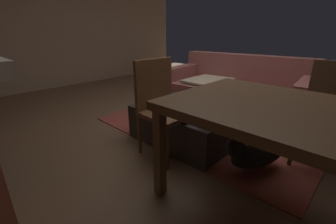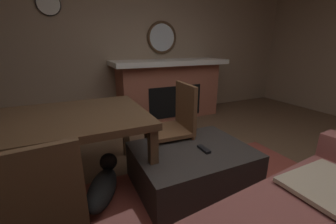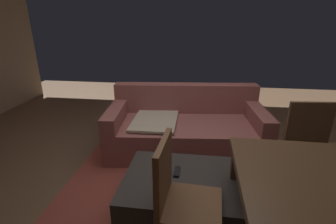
{
  "view_description": "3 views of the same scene",
  "coord_description": "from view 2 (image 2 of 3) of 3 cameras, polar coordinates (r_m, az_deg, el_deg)",
  "views": [
    {
      "loc": [
        1.55,
        -2.26,
        1.18
      ],
      "look_at": [
        0.37,
        -1.02,
        0.55
      ],
      "focal_mm": 23.77,
      "sensor_mm": 36.0,
      "label": 1
    },
    {
      "loc": [
        1.1,
        1.14,
        1.32
      ],
      "look_at": [
        0.27,
        -0.61,
        0.71
      ],
      "focal_mm": 22.95,
      "sensor_mm": 36.0,
      "label": 2
    },
    {
      "loc": [
        0.2,
        -2.26,
        1.69
      ],
      "look_at": [
        -0.03,
        -0.54,
        1.04
      ],
      "focal_mm": 26.51,
      "sensor_mm": 36.0,
      "label": 3
    }
  ],
  "objects": [
    {
      "name": "dining_table",
      "position": [
        2.07,
        -30.12,
        -3.38
      ],
      "size": [
        1.7,
        1.05,
        0.74
      ],
      "color": "#513823",
      "rests_on": "ground"
    },
    {
      "name": "round_wall_mirror",
      "position": [
        4.21,
        -1.6,
        19.14
      ],
      "size": [
        0.59,
        0.05,
        0.59
      ],
      "color": "#4C331E"
    },
    {
      "name": "wall_back_fireplace_side",
      "position": [
        4.09,
        -10.22,
        18.42
      ],
      "size": [
        7.58,
        0.12,
        2.81
      ],
      "primitive_type": "cube",
      "color": "#9E846B",
      "rests_on": "ground"
    },
    {
      "name": "dining_chair_west",
      "position": [
        2.34,
        2.22,
        -2.5
      ],
      "size": [
        0.46,
        0.46,
        0.93
      ],
      "color": "brown",
      "rests_on": "ground"
    },
    {
      "name": "small_dog",
      "position": [
        2.02,
        -16.78,
        -17.99
      ],
      "size": [
        0.42,
        0.59,
        0.3
      ],
      "color": "black",
      "rests_on": "ground"
    },
    {
      "name": "floor",
      "position": [
        2.06,
        15.58,
        -23.15
      ],
      "size": [
        8.62,
        8.62,
        0.0
      ],
      "primitive_type": "plane",
      "color": "brown"
    },
    {
      "name": "ottoman_coffee_table",
      "position": [
        2.17,
        6.36,
        -14.11
      ],
      "size": [
        1.08,
        0.83,
        0.38
      ],
      "primitive_type": "cube",
      "color": "#2D2826",
      "rests_on": "ground"
    },
    {
      "name": "fireplace",
      "position": [
        4.03,
        0.16,
        6.27
      ],
      "size": [
        2.07,
        0.76,
        1.06
      ],
      "color": "#9E5642",
      "rests_on": "ground"
    },
    {
      "name": "wall_clock",
      "position": [
        3.9,
        -29.19,
        23.84
      ],
      "size": [
        0.33,
        0.03,
        0.33
      ],
      "color": "silver"
    },
    {
      "name": "tv_remote",
      "position": [
        2.05,
        9.51,
        -9.68
      ],
      "size": [
        0.05,
        0.16,
        0.02
      ],
      "primitive_type": "cube",
      "rotation": [
        0.0,
        0.0,
        -0.01
      ],
      "color": "black",
      "rests_on": "ottoman_coffee_table"
    },
    {
      "name": "dining_chair_north",
      "position": [
        1.33,
        -31.42,
        -22.56
      ],
      "size": [
        0.48,
        0.48,
        0.93
      ],
      "color": "#513823",
      "rests_on": "ground"
    }
  ]
}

